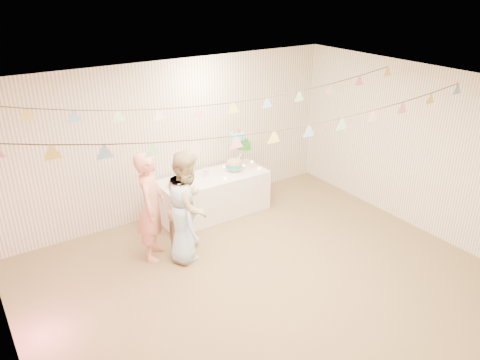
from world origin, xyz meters
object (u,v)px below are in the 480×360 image
person_adult_a (151,207)px  person_adult_b (188,205)px  person_child (182,222)px  cake_stand (239,147)px  table (214,195)px

person_adult_a → person_adult_b: bearing=-80.4°
person_child → cake_stand: bearing=-61.2°
table → cake_stand: (0.55, 0.05, 0.74)m
table → person_adult_a: bearing=-154.4°
person_adult_a → person_child: (0.32, -0.31, -0.21)m
table → person_adult_a: size_ratio=1.15×
cake_stand → person_adult_a: size_ratio=0.42×
person_adult_b → person_child: person_adult_b is taller
person_adult_a → person_child: bearing=-99.0°
table → person_adult_b: (-0.93, -0.89, 0.45)m
person_adult_a → person_adult_b: (0.47, -0.22, -0.01)m
table → cake_stand: cake_stand is taller
table → person_child: person_child is taller
person_adult_b → person_child: 0.26m
person_child → person_adult_a: bearing=42.4°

